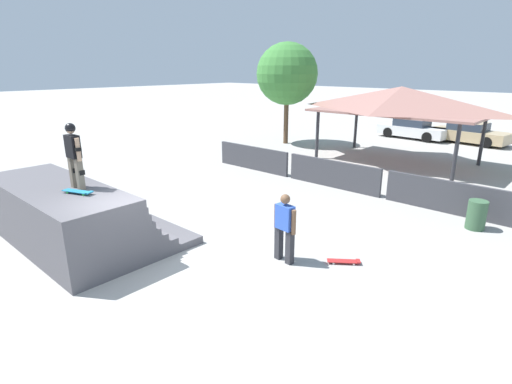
# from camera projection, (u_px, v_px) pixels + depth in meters

# --- Properties ---
(ground_plane) EXTENTS (160.00, 160.00, 0.00)m
(ground_plane) POSITION_uv_depth(u_px,v_px,m) (151.00, 267.00, 9.33)
(ground_plane) COLOR #A3A09B
(quarter_pipe_ramp) EXTENTS (5.26, 3.49, 1.61)m
(quarter_pipe_ramp) POSITION_uv_depth(u_px,v_px,m) (71.00, 216.00, 10.48)
(quarter_pipe_ramp) COLOR #565459
(quarter_pipe_ramp) RESTS_ON ground
(skater_on_deck) EXTENTS (0.68, 0.24, 1.60)m
(skater_on_deck) POSITION_uv_depth(u_px,v_px,m) (74.00, 152.00, 9.56)
(skater_on_deck) COLOR #6B6051
(skater_on_deck) RESTS_ON quarter_pipe_ramp
(skateboard_on_deck) EXTENTS (0.81, 0.48, 0.09)m
(skateboard_on_deck) POSITION_uv_depth(u_px,v_px,m) (79.00, 192.00, 9.38)
(skateboard_on_deck) COLOR green
(skateboard_on_deck) RESTS_ON quarter_pipe_ramp
(bystander_walking) EXTENTS (0.68, 0.27, 1.68)m
(bystander_walking) POSITION_uv_depth(u_px,v_px,m) (285.00, 225.00, 9.35)
(bystander_walking) COLOR #2D2D33
(bystander_walking) RESTS_ON ground
(skateboard_on_ground) EXTENTS (0.74, 0.63, 0.09)m
(skateboard_on_ground) POSITION_uv_depth(u_px,v_px,m) (345.00, 261.00, 9.48)
(skateboard_on_ground) COLOR silver
(skateboard_on_ground) RESTS_ON ground
(barrier_fence) EXTENTS (12.36, 0.12, 1.05)m
(barrier_fence) POSITION_uv_depth(u_px,v_px,m) (333.00, 174.00, 15.38)
(barrier_fence) COLOR #3D3D42
(barrier_fence) RESTS_ON ground
(pavilion_shelter) EXTENTS (7.73, 4.60, 3.60)m
(pavilion_shelter) POSITION_uv_depth(u_px,v_px,m) (401.00, 100.00, 18.81)
(pavilion_shelter) COLOR #2D2D33
(pavilion_shelter) RESTS_ON ground
(tree_beside_pavilion) EXTENTS (3.57, 3.57, 5.86)m
(tree_beside_pavilion) POSITION_uv_depth(u_px,v_px,m) (287.00, 74.00, 23.22)
(tree_beside_pavilion) COLOR brown
(tree_beside_pavilion) RESTS_ON ground
(trash_bin) EXTENTS (0.52, 0.52, 0.85)m
(trash_bin) POSITION_uv_depth(u_px,v_px,m) (477.00, 215.00, 11.41)
(trash_bin) COLOR #385B3D
(trash_bin) RESTS_ON ground
(parked_car_white) EXTENTS (4.44, 1.98, 1.27)m
(parked_car_white) POSITION_uv_depth(u_px,v_px,m) (413.00, 129.00, 25.91)
(parked_car_white) COLOR silver
(parked_car_white) RESTS_ON ground
(parked_car_tan) EXTENTS (4.56, 2.29, 1.27)m
(parked_car_tan) POSITION_uv_depth(u_px,v_px,m) (469.00, 133.00, 24.27)
(parked_car_tan) COLOR tan
(parked_car_tan) RESTS_ON ground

